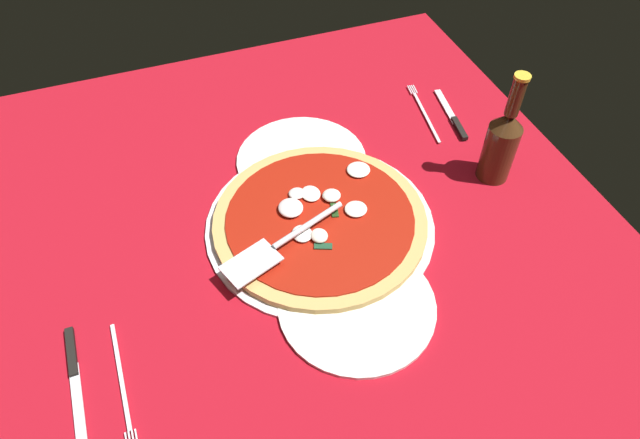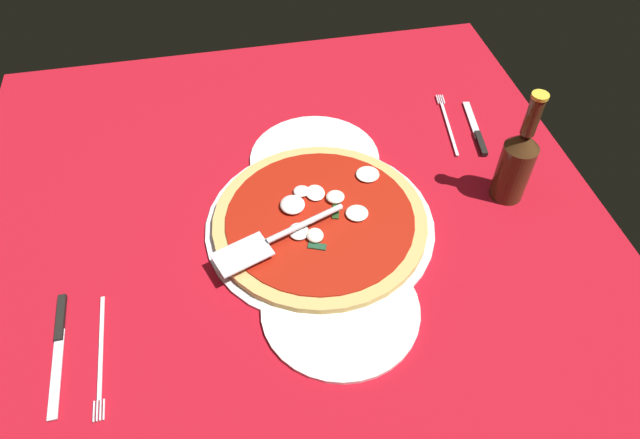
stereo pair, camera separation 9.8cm
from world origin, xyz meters
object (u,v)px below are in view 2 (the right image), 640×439
pizza_server (274,239)px  pizza (320,219)px  dinner_plate_left (315,158)px  dinner_plate_right (340,309)px  place_setting_near (79,350)px  beer_bottle (516,162)px  place_setting_far (462,130)px

pizza_server → pizza: bearing=-172.2°
dinner_plate_left → dinner_plate_right: bearing=-4.6°
place_setting_near → beer_bottle: beer_bottle is taller
dinner_plate_left → place_setting_near: place_setting_near is taller
pizza_server → dinner_plate_right: bearing=101.7°
place_setting_near → place_setting_far: size_ratio=0.99×
place_setting_near → place_setting_far: same height
dinner_plate_left → pizza: bearing=-8.0°
dinner_plate_left → beer_bottle: size_ratio=1.11×
pizza_server → beer_bottle: size_ratio=1.02×
place_setting_far → pizza: bearing=128.8°
beer_bottle → pizza_server: bearing=-83.2°
place_setting_far → beer_bottle: size_ratio=0.96×
pizza → place_setting_far: size_ratio=1.71×
pizza → dinner_plate_left: bearing=172.0°
pizza → pizza_server: pizza_server is taller
place_setting_near → pizza_server: bearing=110.1°
pizza → pizza_server: size_ratio=1.61×
pizza → place_setting_far: pizza is taller
place_setting_near → beer_bottle: (-17.34, 75.18, 8.01)cm
place_setting_near → place_setting_far: (-36.41, 74.13, -0.00)cm
dinner_plate_left → dinner_plate_right: 34.88cm
place_setting_far → dinner_plate_right: bearing=146.2°
beer_bottle → place_setting_near: bearing=-77.0°
dinner_plate_left → place_setting_far: 31.94cm
dinner_plate_left → dinner_plate_right: size_ratio=1.02×
pizza → place_setting_far: (-19.57, 34.20, -1.40)cm
dinner_plate_left → pizza_server: size_ratio=1.09×
dinner_plate_left → beer_bottle: beer_bottle is taller
dinner_plate_left → pizza_server: pizza_server is taller
dinner_plate_right → pizza_server: 15.95cm
pizza → beer_bottle: bearing=90.8°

